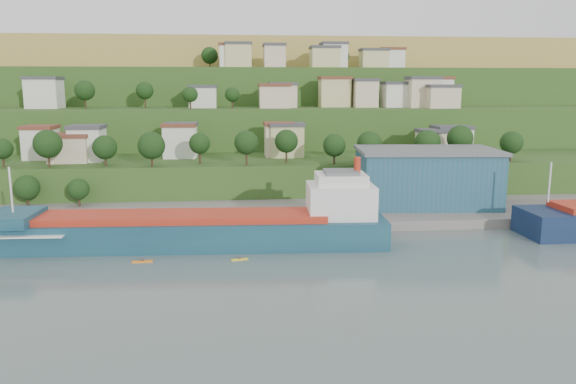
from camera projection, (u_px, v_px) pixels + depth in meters
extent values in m
plane|color=#4D5E5B|center=(244.00, 258.00, 94.69)|extent=(500.00, 500.00, 0.00)
cube|color=slate|center=(332.00, 218.00, 123.97)|extent=(220.00, 26.00, 4.00)
cube|color=#284719|center=(240.00, 195.00, 149.48)|extent=(260.00, 32.00, 20.00)
cube|color=#284719|center=(239.00, 178.00, 178.83)|extent=(280.00, 32.00, 44.00)
cube|color=#284719|center=(238.00, 165.00, 208.18)|extent=(300.00, 32.00, 70.00)
cube|color=olive|center=(237.00, 145.00, 280.58)|extent=(360.00, 120.00, 96.00)
cube|color=silver|center=(41.00, 144.00, 145.81)|extent=(7.43, 8.34, 7.81)
cube|color=brown|center=(40.00, 127.00, 145.01)|extent=(8.03, 8.94, 0.90)
cube|color=beige|center=(70.00, 150.00, 139.66)|extent=(9.58, 8.06, 6.25)
cube|color=brown|center=(69.00, 135.00, 139.00)|extent=(10.18, 8.66, 0.90)
cube|color=silver|center=(88.00, 145.00, 141.49)|extent=(7.79, 8.43, 8.18)
cube|color=#3F3F44|center=(87.00, 127.00, 140.65)|extent=(8.39, 9.03, 0.90)
cube|color=silver|center=(180.00, 142.00, 148.77)|extent=(8.31, 8.09, 8.20)
cube|color=brown|center=(179.00, 125.00, 147.93)|extent=(8.91, 8.69, 0.90)
cube|color=silver|center=(182.00, 141.00, 150.25)|extent=(7.57, 7.06, 8.30)
cube|color=#3F3F44|center=(182.00, 124.00, 149.40)|extent=(8.17, 7.66, 0.90)
cube|color=beige|center=(279.00, 141.00, 150.97)|extent=(7.37, 7.55, 8.32)
cube|color=brown|center=(279.00, 124.00, 150.12)|extent=(7.97, 8.15, 0.90)
cube|color=#C4BD7E|center=(286.00, 141.00, 150.66)|extent=(8.78, 8.36, 8.19)
cube|color=#3F3F44|center=(286.00, 124.00, 149.82)|extent=(9.38, 8.96, 0.90)
cube|color=beige|center=(435.00, 144.00, 153.29)|extent=(8.88, 7.95, 6.28)
cube|color=#3F3F44|center=(436.00, 131.00, 152.63)|extent=(9.48, 8.55, 0.90)
cube|color=silver|center=(451.00, 141.00, 156.57)|extent=(9.45, 8.05, 7.00)
cube|color=#3F3F44|center=(452.00, 127.00, 155.85)|extent=(10.05, 8.65, 0.90)
cube|color=silver|center=(44.00, 94.00, 171.50)|extent=(9.56, 8.85, 8.71)
cube|color=#3F3F44|center=(43.00, 78.00, 170.62)|extent=(10.16, 9.45, 0.90)
cube|color=silver|center=(203.00, 98.00, 176.53)|extent=(8.39, 8.24, 6.23)
cube|color=#3F3F44|center=(203.00, 86.00, 175.88)|extent=(8.99, 8.84, 0.90)
cube|color=beige|center=(274.00, 97.00, 174.42)|extent=(9.32, 7.69, 6.63)
cube|color=brown|center=(274.00, 85.00, 173.72)|extent=(9.92, 8.29, 0.90)
cube|color=beige|center=(283.00, 96.00, 178.60)|extent=(8.30, 7.94, 7.00)
cube|color=#3F3F44|center=(283.00, 84.00, 177.87)|extent=(8.90, 8.54, 0.90)
cube|color=#C4BD7E|center=(335.00, 93.00, 182.60)|extent=(9.70, 7.04, 8.92)
cube|color=brown|center=(335.00, 78.00, 181.69)|extent=(10.30, 7.64, 0.90)
cube|color=beige|center=(364.00, 94.00, 181.22)|extent=(7.45, 8.17, 8.27)
cube|color=#3F3F44|center=(365.00, 80.00, 180.37)|extent=(8.05, 8.77, 0.90)
cube|color=silver|center=(398.00, 96.00, 180.90)|extent=(9.55, 7.76, 7.29)
cube|color=#3F3F44|center=(398.00, 83.00, 180.14)|extent=(10.15, 8.36, 0.90)
cube|color=beige|center=(423.00, 94.00, 177.55)|extent=(9.52, 7.34, 8.86)
cube|color=#3F3F44|center=(423.00, 78.00, 176.65)|extent=(10.12, 7.94, 0.90)
cube|color=beige|center=(441.00, 98.00, 174.34)|extent=(9.55, 8.26, 6.33)
cube|color=#3F3F44|center=(442.00, 86.00, 173.67)|extent=(10.15, 8.86, 0.90)
cube|color=silver|center=(434.00, 93.00, 182.40)|extent=(9.59, 8.96, 8.85)
cube|color=brown|center=(435.00, 78.00, 181.50)|extent=(10.19, 9.56, 0.90)
cube|color=silver|center=(234.00, 57.00, 196.70)|extent=(9.75, 8.70, 7.52)
cube|color=brown|center=(233.00, 45.00, 195.92)|extent=(10.35, 9.30, 0.90)
cube|color=#C4BD7E|center=(238.00, 56.00, 195.66)|extent=(9.01, 7.73, 7.89)
cube|color=#3F3F44|center=(238.00, 43.00, 194.85)|extent=(9.61, 8.33, 0.90)
cube|color=beige|center=(274.00, 57.00, 198.37)|extent=(7.38, 7.99, 7.64)
cube|color=#3F3F44|center=(274.00, 45.00, 197.58)|extent=(7.98, 8.59, 0.90)
cube|color=#C4BD7E|center=(325.00, 59.00, 200.67)|extent=(9.88, 8.19, 6.96)
cube|color=#3F3F44|center=(325.00, 47.00, 199.94)|extent=(10.48, 8.79, 0.90)
cube|color=silver|center=(333.00, 57.00, 203.86)|extent=(8.95, 8.96, 8.46)
cube|color=#3F3F44|center=(334.00, 44.00, 203.00)|extent=(9.55, 9.56, 0.90)
cube|color=#C4BD7E|center=(374.00, 60.00, 209.18)|extent=(9.76, 7.08, 6.65)
cube|color=#3F3F44|center=(374.00, 50.00, 208.48)|extent=(10.36, 7.68, 0.90)
cube|color=silver|center=(391.00, 60.00, 210.16)|extent=(8.83, 7.03, 7.00)
cube|color=brown|center=(391.00, 49.00, 209.43)|extent=(9.43, 7.63, 0.90)
cylinder|color=#382619|center=(3.00, 161.00, 131.07)|extent=(0.50, 0.50, 3.00)
sphere|color=black|center=(2.00, 149.00, 130.55)|extent=(4.82, 4.82, 4.82)
cylinder|color=#382619|center=(49.00, 159.00, 130.67)|extent=(0.50, 0.50, 3.68)
sphere|color=black|center=(48.00, 144.00, 129.99)|extent=(6.58, 6.58, 6.58)
cylinder|color=#382619|center=(106.00, 160.00, 132.90)|extent=(0.50, 0.50, 2.88)
sphere|color=black|center=(105.00, 147.00, 132.35)|extent=(5.72, 5.72, 5.72)
cylinder|color=#382619|center=(152.00, 160.00, 132.08)|extent=(0.50, 0.50, 3.18)
sphere|color=black|center=(151.00, 146.00, 131.46)|extent=(6.43, 6.43, 6.43)
cylinder|color=#382619|center=(200.00, 157.00, 136.41)|extent=(0.50, 0.50, 3.63)
sphere|color=black|center=(200.00, 143.00, 135.82)|extent=(5.13, 5.13, 5.13)
cylinder|color=#382619|center=(247.00, 157.00, 133.73)|extent=(0.50, 0.50, 3.96)
sphere|color=black|center=(246.00, 142.00, 133.08)|extent=(5.70, 5.70, 5.70)
cylinder|color=#382619|center=(286.00, 155.00, 138.45)|extent=(0.50, 0.50, 3.78)
sphere|color=black|center=(286.00, 141.00, 137.81)|extent=(5.75, 5.75, 5.75)
cylinder|color=#382619|center=(334.00, 158.00, 135.99)|extent=(0.50, 0.50, 3.09)
sphere|color=black|center=(334.00, 145.00, 135.42)|extent=(5.52, 5.52, 5.52)
cylinder|color=#382619|center=(369.00, 156.00, 139.45)|extent=(0.50, 0.50, 2.95)
sphere|color=black|center=(369.00, 144.00, 138.86)|extent=(6.22, 6.22, 6.22)
cylinder|color=#382619|center=(427.00, 156.00, 140.77)|extent=(0.50, 0.50, 2.90)
sphere|color=black|center=(427.00, 143.00, 140.17)|extent=(6.55, 6.55, 6.55)
cylinder|color=#382619|center=(459.00, 153.00, 141.18)|extent=(0.50, 0.50, 4.03)
sphere|color=black|center=(460.00, 138.00, 140.47)|extent=(6.53, 6.53, 6.53)
cylinder|color=#382619|center=(511.00, 155.00, 141.57)|extent=(0.50, 0.50, 3.14)
sphere|color=black|center=(512.00, 143.00, 140.99)|extent=(5.73, 5.73, 5.73)
cylinder|color=#382619|center=(210.00, 65.00, 207.05)|extent=(0.50, 0.50, 3.22)
sphere|color=black|center=(210.00, 55.00, 206.44)|extent=(6.15, 6.15, 6.15)
cylinder|color=#382619|center=(230.00, 64.00, 205.62)|extent=(0.50, 0.50, 3.64)
sphere|color=black|center=(230.00, 55.00, 205.00)|extent=(5.48, 5.48, 5.48)
cylinder|color=#382619|center=(85.00, 102.00, 167.98)|extent=(0.50, 0.50, 3.83)
sphere|color=black|center=(85.00, 90.00, 167.33)|extent=(5.95, 5.95, 5.95)
cylinder|color=#382619|center=(343.00, 65.00, 208.20)|extent=(0.50, 0.50, 3.36)
sphere|color=black|center=(343.00, 56.00, 207.65)|extent=(4.64, 4.64, 4.64)
cylinder|color=#382619|center=(232.00, 104.00, 171.38)|extent=(0.50, 0.50, 2.98)
sphere|color=black|center=(232.00, 95.00, 170.88)|extent=(4.48, 4.48, 4.48)
cylinder|color=#382619|center=(145.00, 102.00, 174.64)|extent=(0.50, 0.50, 3.87)
sphere|color=black|center=(145.00, 91.00, 174.01)|extent=(5.41, 5.41, 5.41)
cylinder|color=#382619|center=(190.00, 104.00, 166.34)|extent=(0.50, 0.50, 3.04)
sphere|color=black|center=(190.00, 94.00, 165.82)|extent=(4.59, 4.59, 4.59)
cube|color=#133248|center=(193.00, 238.00, 101.57)|extent=(70.25, 14.05, 6.98)
cube|color=#AF2A17|center=(181.00, 217.00, 100.63)|extent=(52.22, 11.26, 1.20)
cube|color=#133248|center=(14.00, 218.00, 97.84)|extent=(8.46, 11.32, 2.00)
cube|color=silver|center=(340.00, 200.00, 102.91)|extent=(12.40, 10.50, 5.99)
cube|color=silver|center=(341.00, 179.00, 102.18)|extent=(9.32, 8.37, 2.00)
cube|color=#595B5E|center=(341.00, 172.00, 101.94)|extent=(6.24, 6.24, 0.60)
cylinder|color=#AF2A17|center=(357.00, 165.00, 102.00)|extent=(1.25, 1.25, 2.99)
cylinder|color=silver|center=(11.00, 190.00, 96.92)|extent=(0.37, 0.37, 7.98)
cube|color=silver|center=(32.00, 230.00, 98.52)|extent=(14.45, 11.88, 0.25)
cylinder|color=silver|center=(550.00, 182.00, 107.17)|extent=(0.36, 0.36, 7.77)
cube|color=#1F4F5F|center=(426.00, 178.00, 127.50)|extent=(31.44, 20.51, 12.00)
cube|color=#595B5E|center=(427.00, 150.00, 126.32)|extent=(32.52, 21.60, 0.80)
cube|color=orange|center=(142.00, 261.00, 92.55)|extent=(3.40, 0.91, 0.25)
sphere|color=#3F3F44|center=(142.00, 259.00, 92.47)|extent=(0.59, 0.59, 0.59)
cube|color=yellow|center=(240.00, 259.00, 93.77)|extent=(2.86, 1.08, 0.21)
sphere|color=#3F3F44|center=(240.00, 257.00, 93.70)|extent=(0.49, 0.49, 0.49)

